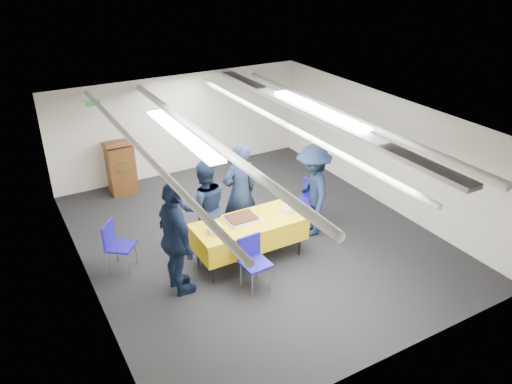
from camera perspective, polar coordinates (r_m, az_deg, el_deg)
ground at (r=9.36m, az=-0.09°, el=-5.13°), size 7.00×7.00×0.00m
room_shell at (r=8.92m, az=-0.87°, el=6.18°), size 6.00×7.00×2.30m
serving_table at (r=8.44m, az=-0.74°, el=-4.57°), size 1.91×0.84×0.77m
sheet_cake at (r=8.32m, az=-1.66°, el=-3.07°), size 0.50×0.39×0.09m
plate_stack_left at (r=8.00m, az=-4.78°, el=-4.20°), size 0.24×0.24×0.16m
plate_stack_right at (r=8.58m, az=3.64°, el=-1.84°), size 0.20×0.20×0.17m
podium at (r=11.11m, az=-15.18°, el=2.85°), size 0.62×0.53×1.25m
chair_near at (r=7.86m, az=-0.38°, el=-7.41°), size 0.44×0.44×0.87m
chair_right at (r=9.65m, az=6.01°, el=-0.62°), size 0.53×0.53×0.87m
chair_left at (r=8.55m, az=-15.77°, el=-5.48°), size 0.59×0.59×0.87m
sailor_a at (r=8.91m, az=-1.88°, el=-0.08°), size 0.70×0.49×1.85m
sailor_b at (r=8.60m, az=-5.85°, el=-1.78°), size 0.95×0.80×1.72m
sailor_c at (r=7.61m, az=-9.11°, el=-5.36°), size 0.49×1.11×1.88m
sailor_d at (r=9.15m, az=6.49°, el=0.17°), size 1.03×1.29×1.75m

